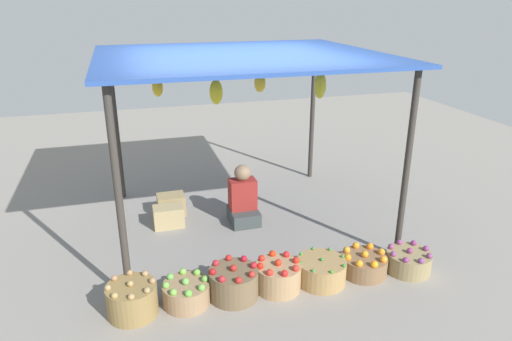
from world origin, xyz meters
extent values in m
plane|color=gray|center=(0.00, 0.00, 0.00)|extent=(14.00, 14.00, 0.00)
cylinder|color=#38332D|center=(-1.47, -1.29, 1.06)|extent=(0.07, 0.07, 2.12)
cylinder|color=#38332D|center=(1.47, -1.29, 1.06)|extent=(0.07, 0.07, 2.12)
cylinder|color=#38332D|center=(-1.47, 1.29, 1.06)|extent=(0.07, 0.07, 2.12)
cylinder|color=#38332D|center=(1.47, 1.29, 1.06)|extent=(0.07, 0.07, 2.12)
cube|color=#2A4D9D|center=(0.00, 0.00, 2.14)|extent=(3.25, 2.87, 0.04)
ellipsoid|color=yellow|center=(-0.95, 0.25, 1.77)|extent=(0.13, 0.13, 0.21)
ellipsoid|color=yellow|center=(-0.34, -0.20, 1.77)|extent=(0.15, 0.15, 0.28)
ellipsoid|color=yellow|center=(0.29, 0.19, 1.77)|extent=(0.14, 0.14, 0.22)
ellipsoid|color=yellow|center=(0.93, -0.16, 1.77)|extent=(0.14, 0.14, 0.31)
cube|color=#394040|center=(0.01, 0.00, 0.09)|extent=(0.36, 0.44, 0.18)
cube|color=maroon|center=(0.01, 0.05, 0.38)|extent=(0.34, 0.22, 0.40)
sphere|color=#8B6E52|center=(0.01, 0.05, 0.67)|extent=(0.21, 0.21, 0.21)
cylinder|color=olive|center=(-1.45, -1.50, 0.15)|extent=(0.47, 0.47, 0.30)
sphere|color=#A6854D|center=(-1.45, -1.50, 0.32)|extent=(0.06, 0.06, 0.06)
sphere|color=#A17954|center=(-1.26, -1.50, 0.32)|extent=(0.06, 0.06, 0.06)
sphere|color=#A18052|center=(-1.31, -1.36, 0.32)|extent=(0.06, 0.06, 0.06)
sphere|color=#A3794D|center=(-1.45, -1.31, 0.32)|extent=(0.06, 0.06, 0.06)
sphere|color=#A5764F|center=(-1.59, -1.36, 0.32)|extent=(0.06, 0.06, 0.06)
sphere|color=tan|center=(-1.65, -1.50, 0.32)|extent=(0.06, 0.06, 0.06)
sphere|color=#A6884D|center=(-1.59, -1.64, 0.32)|extent=(0.06, 0.06, 0.06)
sphere|color=#A88351|center=(-1.45, -1.70, 0.32)|extent=(0.06, 0.06, 0.06)
sphere|color=#9C8257|center=(-1.31, -1.64, 0.32)|extent=(0.06, 0.06, 0.06)
cylinder|color=#977654|center=(-0.95, -1.49, 0.11)|extent=(0.45, 0.45, 0.22)
sphere|color=#69B74D|center=(-0.95, -1.49, 0.25)|extent=(0.07, 0.07, 0.07)
sphere|color=#67AA44|center=(-0.77, -1.49, 0.24)|extent=(0.07, 0.07, 0.07)
sphere|color=#74B53F|center=(-0.82, -1.36, 0.24)|extent=(0.07, 0.07, 0.07)
sphere|color=#74B544|center=(-0.95, -1.31, 0.24)|extent=(0.07, 0.07, 0.07)
sphere|color=#61AF4B|center=(-1.08, -1.36, 0.24)|extent=(0.07, 0.07, 0.07)
sphere|color=#6EAF44|center=(-1.14, -1.49, 0.24)|extent=(0.07, 0.07, 0.07)
sphere|color=#70AB42|center=(-1.08, -1.62, 0.24)|extent=(0.07, 0.07, 0.07)
sphere|color=#62B940|center=(-0.95, -1.68, 0.24)|extent=(0.07, 0.07, 0.07)
sphere|color=#69B243|center=(-0.82, -1.62, 0.24)|extent=(0.07, 0.07, 0.07)
cylinder|color=brown|center=(-0.49, -1.51, 0.15)|extent=(0.49, 0.49, 0.29)
sphere|color=#AB221D|center=(-0.49, -1.51, 0.32)|extent=(0.07, 0.07, 0.07)
sphere|color=#AF1E24|center=(-0.29, -1.51, 0.31)|extent=(0.07, 0.07, 0.07)
sphere|color=#AD1525|center=(-0.34, -1.36, 0.31)|extent=(0.07, 0.07, 0.07)
sphere|color=#B2201E|center=(-0.49, -1.31, 0.31)|extent=(0.07, 0.07, 0.07)
sphere|color=#AE212B|center=(-0.63, -1.36, 0.31)|extent=(0.07, 0.07, 0.07)
sphere|color=#AE181C|center=(-0.69, -1.51, 0.31)|extent=(0.07, 0.07, 0.07)
sphere|color=#B32329|center=(-0.63, -1.65, 0.31)|extent=(0.07, 0.07, 0.07)
sphere|color=#A9221C|center=(-0.49, -1.71, 0.31)|extent=(0.07, 0.07, 0.07)
sphere|color=#AA2821|center=(-0.34, -1.65, 0.31)|extent=(0.07, 0.07, 0.07)
cylinder|color=#A6825A|center=(-0.03, -1.51, 0.14)|extent=(0.46, 0.46, 0.27)
sphere|color=red|center=(-0.03, -1.51, 0.30)|extent=(0.07, 0.07, 0.07)
sphere|color=red|center=(0.16, -1.51, 0.29)|extent=(0.07, 0.07, 0.07)
sphere|color=red|center=(0.10, -1.37, 0.29)|extent=(0.07, 0.07, 0.07)
sphere|color=red|center=(-0.03, -1.32, 0.29)|extent=(0.07, 0.07, 0.07)
sphere|color=red|center=(-0.16, -1.37, 0.29)|extent=(0.07, 0.07, 0.07)
sphere|color=red|center=(-0.22, -1.51, 0.29)|extent=(0.07, 0.07, 0.07)
sphere|color=red|center=(-0.16, -1.64, 0.29)|extent=(0.07, 0.07, 0.07)
sphere|color=red|center=(-0.03, -1.70, 0.29)|extent=(0.07, 0.07, 0.07)
sphere|color=red|center=(0.10, -1.64, 0.29)|extent=(0.07, 0.07, 0.07)
cylinder|color=#A17F4D|center=(0.44, -1.52, 0.12)|extent=(0.51, 0.51, 0.25)
sphere|color=#318531|center=(0.44, -1.52, 0.26)|extent=(0.04, 0.04, 0.04)
sphere|color=#3D8B34|center=(0.67, -1.52, 0.26)|extent=(0.04, 0.04, 0.04)
sphere|color=#3E8535|center=(0.60, -1.35, 0.26)|extent=(0.04, 0.04, 0.04)
sphere|color=#398033|center=(0.44, -1.29, 0.26)|extent=(0.04, 0.04, 0.04)
sphere|color=#348A2C|center=(0.27, -1.35, 0.26)|extent=(0.04, 0.04, 0.04)
sphere|color=#2E8528|center=(0.20, -1.52, 0.26)|extent=(0.04, 0.04, 0.04)
sphere|color=#378234|center=(0.27, -1.68, 0.26)|extent=(0.04, 0.04, 0.04)
sphere|color=#3F9323|center=(0.44, -1.75, 0.26)|extent=(0.04, 0.04, 0.04)
sphere|color=#2F892C|center=(0.60, -1.68, 0.26)|extent=(0.04, 0.04, 0.04)
cylinder|color=brown|center=(0.94, -1.50, 0.10)|extent=(0.49, 0.49, 0.20)
sphere|color=orange|center=(0.94, -1.50, 0.23)|extent=(0.08, 0.08, 0.08)
sphere|color=orange|center=(1.13, -1.50, 0.22)|extent=(0.08, 0.08, 0.08)
sphere|color=orange|center=(1.08, -1.36, 0.22)|extent=(0.08, 0.08, 0.08)
sphere|color=orange|center=(0.94, -1.31, 0.22)|extent=(0.08, 0.08, 0.08)
sphere|color=orange|center=(0.80, -1.36, 0.22)|extent=(0.08, 0.08, 0.08)
sphere|color=orange|center=(0.74, -1.50, 0.22)|extent=(0.08, 0.08, 0.08)
sphere|color=orange|center=(0.80, -1.64, 0.22)|extent=(0.08, 0.08, 0.08)
sphere|color=orange|center=(0.94, -1.70, 0.22)|extent=(0.08, 0.08, 0.08)
sphere|color=orange|center=(1.08, -1.64, 0.22)|extent=(0.08, 0.08, 0.08)
cylinder|color=#907F55|center=(1.42, -1.59, 0.11)|extent=(0.47, 0.47, 0.21)
sphere|color=#833568|center=(1.42, -1.59, 0.24)|extent=(0.06, 0.06, 0.06)
sphere|color=#7B336E|center=(1.62, -1.59, 0.23)|extent=(0.06, 0.06, 0.06)
sphere|color=#7F2F6B|center=(1.56, -1.45, 0.23)|extent=(0.06, 0.06, 0.06)
sphere|color=#883977|center=(1.42, -1.39, 0.23)|extent=(0.06, 0.06, 0.06)
sphere|color=#853B6D|center=(1.28, -1.45, 0.23)|extent=(0.06, 0.06, 0.06)
sphere|color=#7D3C76|center=(1.22, -1.59, 0.23)|extent=(0.06, 0.06, 0.06)
sphere|color=#7D316F|center=(1.28, -1.73, 0.23)|extent=(0.06, 0.06, 0.06)
sphere|color=#753A75|center=(1.42, -1.79, 0.23)|extent=(0.06, 0.06, 0.06)
sphere|color=#78396A|center=(1.56, -1.73, 0.23)|extent=(0.06, 0.06, 0.06)
cube|color=#9D8657|center=(-0.86, 0.51, 0.14)|extent=(0.36, 0.27, 0.28)
cube|color=tan|center=(-0.93, 0.17, 0.13)|extent=(0.38, 0.25, 0.27)
camera|label=1|loc=(-1.36, -5.27, 2.79)|focal=32.61mm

